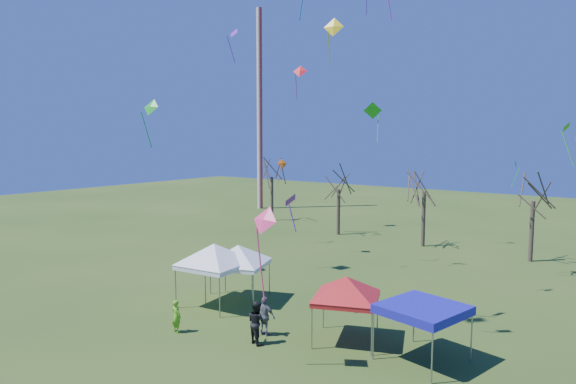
% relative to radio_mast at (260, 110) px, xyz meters
% --- Properties ---
extents(ground, '(140.00, 140.00, 0.00)m').
position_rel_radio_mast_xyz_m(ground, '(28.00, -34.00, -12.50)').
color(ground, '#294616').
rests_on(ground, ground).
extents(radio_mast, '(0.70, 0.70, 25.00)m').
position_rel_radio_mast_xyz_m(radio_mast, '(0.00, 0.00, 0.00)').
color(radio_mast, silver).
rests_on(radio_mast, ground).
extents(tree_0, '(3.83, 3.83, 8.44)m').
position_rel_radio_mast_xyz_m(tree_0, '(7.15, -6.62, -6.01)').
color(tree_0, '#3D2D21').
rests_on(tree_0, ground).
extents(tree_1, '(3.42, 3.42, 7.54)m').
position_rel_radio_mast_xyz_m(tree_1, '(17.23, -9.35, -6.71)').
color(tree_1, '#3D2D21').
rests_on(tree_1, ground).
extents(tree_2, '(3.71, 3.71, 8.18)m').
position_rel_radio_mast_xyz_m(tree_2, '(25.63, -9.62, -6.21)').
color(tree_2, '#3D2D21').
rests_on(tree_2, ground).
extents(tree_3, '(3.59, 3.59, 7.91)m').
position_rel_radio_mast_xyz_m(tree_3, '(34.03, -9.96, -6.42)').
color(tree_3, '#3D2D21').
rests_on(tree_3, ground).
extents(tent_white_west, '(4.43, 4.43, 3.93)m').
position_rel_radio_mast_xyz_m(tent_white_west, '(22.27, -30.85, -9.33)').
color(tent_white_west, gray).
rests_on(tent_white_west, ground).
extents(tent_white_mid, '(3.90, 3.90, 3.67)m').
position_rel_radio_mast_xyz_m(tent_white_mid, '(22.83, -29.55, -9.54)').
color(tent_white_mid, gray).
rests_on(tent_white_mid, ground).
extents(tent_red, '(3.62, 3.62, 3.43)m').
position_rel_radio_mast_xyz_m(tent_red, '(30.54, -30.94, -9.73)').
color(tent_red, gray).
rests_on(tent_red, ground).
extents(tent_blue, '(3.57, 3.57, 2.35)m').
position_rel_radio_mast_xyz_m(tent_blue, '(34.09, -30.90, -10.34)').
color(tent_blue, gray).
rests_on(tent_blue, ground).
extents(person_grey, '(1.11, 0.56, 1.83)m').
position_rel_radio_mast_xyz_m(person_grey, '(27.20, -32.60, -11.59)').
color(person_grey, slate).
rests_on(person_grey, ground).
extents(person_dark, '(1.10, 0.96, 1.91)m').
position_rel_radio_mast_xyz_m(person_dark, '(27.49, -33.51, -11.55)').
color(person_dark, black).
rests_on(person_dark, ground).
extents(person_green, '(0.61, 0.44, 1.55)m').
position_rel_radio_mast_xyz_m(person_green, '(23.63, -34.77, -11.73)').
color(person_green, '#5EB81D').
rests_on(person_green, ground).
extents(kite_25, '(0.90, 0.58, 1.91)m').
position_rel_radio_mast_xyz_m(kite_25, '(30.24, -31.76, 1.13)').
color(kite_25, yellow).
rests_on(kite_25, ground).
extents(kite_1, '(0.70, 0.96, 2.05)m').
position_rel_radio_mast_xyz_m(kite_1, '(26.55, -29.74, -6.53)').
color(kite_1, '#6217A7').
rests_on(kite_1, ground).
extents(kite_14, '(1.29, 0.90, 3.21)m').
position_rel_radio_mast_xyz_m(kite_14, '(14.77, -28.83, -1.49)').
color(kite_14, green).
rests_on(kite_14, ground).
extents(kite_13, '(0.84, 1.00, 2.24)m').
position_rel_radio_mast_xyz_m(kite_13, '(15.60, -15.90, -5.63)').
color(kite_13, '#E45E0C').
rests_on(kite_13, ground).
extents(kite_2, '(1.59, 1.31, 3.38)m').
position_rel_radio_mast_xyz_m(kite_2, '(12.61, -9.10, 2.93)').
color(kite_2, red).
rests_on(kite_2, ground).
extents(kite_11, '(1.39, 1.07, 2.74)m').
position_rel_radio_mast_xyz_m(kite_11, '(25.44, -18.74, -1.59)').
color(kite_11, green).
rests_on(kite_11, ground).
extents(kite_22, '(0.92, 1.04, 2.96)m').
position_rel_radio_mast_xyz_m(kite_22, '(36.29, -12.75, -2.82)').
color(kite_22, green).
rests_on(kite_22, ground).
extents(kite_5, '(1.19, 0.71, 3.76)m').
position_rel_radio_mast_xyz_m(kite_5, '(29.51, -35.44, -6.56)').
color(kite_5, '#F83774').
rests_on(kite_5, ground).
extents(kite_7, '(0.96, 0.81, 2.47)m').
position_rel_radio_mast_xyz_m(kite_7, '(15.69, -21.90, 4.11)').
color(kite_7, purple).
rests_on(kite_7, ground).
extents(kite_19, '(0.49, 0.71, 1.87)m').
position_rel_radio_mast_xyz_m(kite_19, '(33.96, -15.51, -5.16)').
color(kite_19, green).
rests_on(kite_19, ground).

